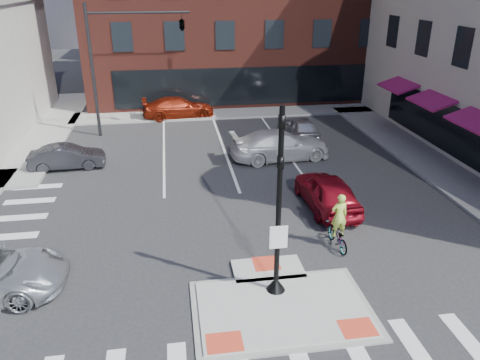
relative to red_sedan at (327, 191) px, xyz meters
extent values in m
plane|color=#28282B|center=(-3.50, -6.00, -0.77)|extent=(120.00, 120.00, 0.00)
cube|color=gray|center=(-3.50, -6.50, -0.74)|extent=(5.40, 3.60, 0.06)
cube|color=#A8A8A3|center=(-3.50, -6.50, -0.71)|extent=(5.00, 3.20, 0.12)
cube|color=#A8A8A3|center=(-3.50, -4.40, -0.71)|extent=(2.40, 1.40, 0.12)
cube|color=red|center=(-5.40, -7.70, -0.65)|extent=(1.00, 0.80, 0.01)
cube|color=red|center=(-1.60, -7.70, -0.65)|extent=(1.00, 0.80, 0.01)
cube|color=red|center=(-3.50, -4.10, -0.65)|extent=(0.90, 0.90, 0.01)
cube|color=gray|center=(-14.50, 14.00, -0.70)|extent=(3.00, 20.00, 0.15)
cube|color=gray|center=(7.30, 4.00, -0.70)|extent=(3.00, 24.00, 0.15)
cube|color=gray|center=(-0.50, 16.00, -0.70)|extent=(26.00, 3.00, 0.15)
cube|color=#58231B|center=(-0.50, 26.00, 6.73)|extent=(24.00, 18.00, 15.00)
cube|color=black|center=(-0.50, 17.00, 1.03)|extent=(20.00, 0.12, 2.80)
cube|color=black|center=(8.50, 4.00, 0.93)|extent=(0.12, 16.00, 2.60)
cube|color=#B41868|center=(7.80, 4.00, 2.28)|extent=(1.46, 3.00, 0.58)
cube|color=#B41868|center=(7.80, 10.00, 2.28)|extent=(1.46, 3.00, 0.58)
cube|color=slate|center=(-7.50, 46.00, 4.23)|extent=(10.00, 12.00, 10.00)
cube|color=brown|center=(5.50, 48.00, 5.23)|extent=(12.00, 12.00, 12.00)
cone|color=black|center=(-3.50, -5.60, -0.43)|extent=(0.60, 0.60, 0.45)
cylinder|color=black|center=(-3.50, -5.60, 2.43)|extent=(0.16, 0.16, 5.80)
cube|color=white|center=(-3.50, -5.72, 1.33)|extent=(0.55, 0.04, 0.75)
imported|color=black|center=(-3.50, -5.60, 4.53)|extent=(0.18, 0.22, 1.10)
imported|color=black|center=(-3.50, -5.60, 3.33)|extent=(0.18, 0.22, 1.10)
cylinder|color=black|center=(-11.00, 12.00, 3.23)|extent=(0.20, 0.20, 8.00)
cylinder|color=black|center=(-8.00, 12.00, 6.63)|extent=(6.00, 0.14, 0.14)
imported|color=black|center=(-5.50, 12.00, 6.03)|extent=(0.48, 2.24, 0.90)
imported|color=maroon|center=(0.00, 0.00, 0.00)|extent=(2.00, 4.60, 1.54)
imported|color=silver|center=(-0.62, 6.21, 0.03)|extent=(5.69, 2.78, 1.59)
imported|color=#29282E|center=(-12.00, 6.50, -0.14)|extent=(3.92, 1.60, 1.26)
imported|color=#ABACB2|center=(1.50, 9.68, -0.09)|extent=(1.76, 4.04, 1.35)
imported|color=maroon|center=(-5.92, 15.50, -0.04)|extent=(5.23, 2.50, 1.47)
imported|color=#3F3F44|center=(-0.63, -3.20, -0.33)|extent=(0.69, 1.72, 0.89)
imported|color=#B7D94C|center=(-0.63, -3.20, 0.53)|extent=(0.64, 0.44, 1.70)
camera|label=1|loc=(-6.47, -17.57, 8.44)|focal=35.00mm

